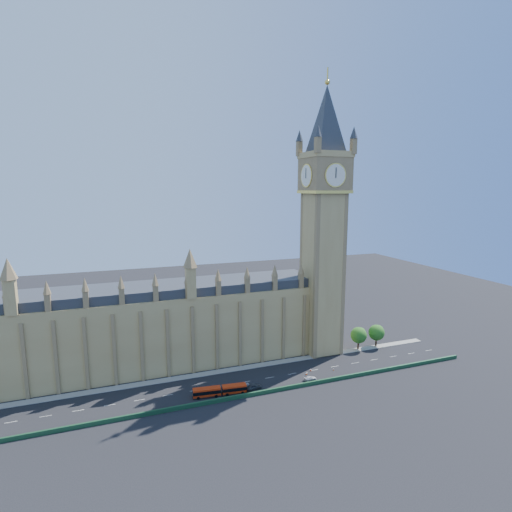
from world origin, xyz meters
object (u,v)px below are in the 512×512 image
object	(u,v)px
red_bus	(220,391)
car_silver	(243,385)
car_white	(310,378)
car_grey	(254,387)

from	to	relation	value
red_bus	car_silver	world-z (taller)	red_bus
car_silver	car_white	size ratio (longest dim) A/B	1.05
car_grey	red_bus	bearing A→B (deg)	81.83
car_silver	car_grey	bearing A→B (deg)	-133.86
red_bus	car_grey	distance (m)	10.47
red_bus	car_white	size ratio (longest dim) A/B	3.89
red_bus	car_grey	size ratio (longest dim) A/B	3.31
car_grey	car_white	size ratio (longest dim) A/B	1.18
car_white	red_bus	bearing A→B (deg)	85.32
red_bus	car_white	bearing A→B (deg)	4.94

